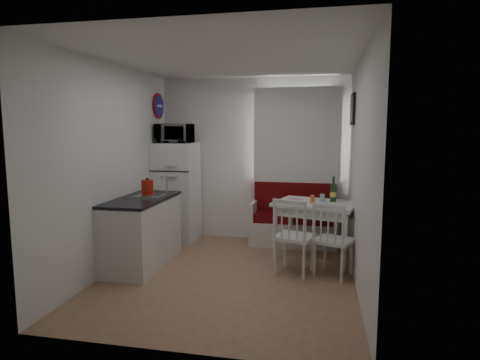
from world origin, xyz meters
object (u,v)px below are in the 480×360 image
(kitchen_counter, at_px, (143,231))
(dining_table, at_px, (316,209))
(fridge, at_px, (177,192))
(bench, at_px, (294,224))
(kettle, at_px, (147,188))
(chair_left, at_px, (294,229))
(chair_right, at_px, (334,232))
(wine_bottle, at_px, (333,189))
(microwave, at_px, (174,133))

(kitchen_counter, xyz_separation_m, dining_table, (2.22, 0.67, 0.25))
(kitchen_counter, height_order, fridge, fridge)
(bench, height_order, kettle, kettle)
(kitchen_counter, relative_size, fridge, 0.84)
(chair_left, bearing_deg, chair_right, 16.38)
(dining_table, xyz_separation_m, chair_right, (0.23, -0.66, -0.15))
(bench, bearing_deg, dining_table, -63.39)
(bench, height_order, wine_bottle, wine_bottle)
(bench, relative_size, chair_left, 2.44)
(fridge, height_order, microwave, microwave)
(fridge, relative_size, kettle, 6.37)
(bench, relative_size, dining_table, 1.08)
(chair_right, height_order, wine_bottle, wine_bottle)
(dining_table, xyz_separation_m, wine_bottle, (0.23, 0.10, 0.26))
(kitchen_counter, bearing_deg, bench, 35.74)
(bench, xyz_separation_m, fridge, (-1.86, -0.11, 0.47))
(chair_left, height_order, microwave, microwave)
(fridge, distance_m, wine_bottle, 2.48)
(chair_right, xyz_separation_m, fridge, (-2.43, 1.23, 0.22))
(chair_left, bearing_deg, dining_table, 85.37)
(dining_table, distance_m, fridge, 2.28)
(bench, height_order, chair_left, bench)
(dining_table, bearing_deg, kitchen_counter, -147.26)
(chair_left, bearing_deg, bench, 109.76)
(fridge, distance_m, microwave, 0.94)
(bench, relative_size, chair_right, 2.40)
(bench, bearing_deg, microwave, -175.06)
(bench, distance_m, fridge, 1.92)
(microwave, relative_size, kettle, 2.18)
(dining_table, relative_size, microwave, 2.29)
(kitchen_counter, height_order, wine_bottle, kitchen_counter)
(chair_right, xyz_separation_m, microwave, (-2.43, 1.18, 1.16))
(bench, distance_m, chair_left, 1.38)
(chair_right, bearing_deg, kitchen_counter, -156.15)
(dining_table, bearing_deg, bench, 132.49)
(dining_table, bearing_deg, kettle, -148.85)
(kitchen_counter, distance_m, kettle, 0.58)
(chair_right, height_order, microwave, microwave)
(microwave, bearing_deg, kitchen_counter, -90.94)
(dining_table, relative_size, chair_left, 2.25)
(kitchen_counter, height_order, chair_left, kitchen_counter)
(kitchen_counter, distance_m, fridge, 1.29)
(kitchen_counter, xyz_separation_m, chair_right, (2.45, 0.01, 0.11))
(wine_bottle, bearing_deg, kettle, -163.87)
(kitchen_counter, distance_m, chair_right, 2.45)
(bench, distance_m, kettle, 2.34)
(fridge, bearing_deg, microwave, -90.00)
(chair_right, xyz_separation_m, wine_bottle, (0.00, 0.76, 0.41))
(chair_left, xyz_separation_m, chair_right, (0.48, 0.00, -0.02))
(dining_table, distance_m, wine_bottle, 0.36)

